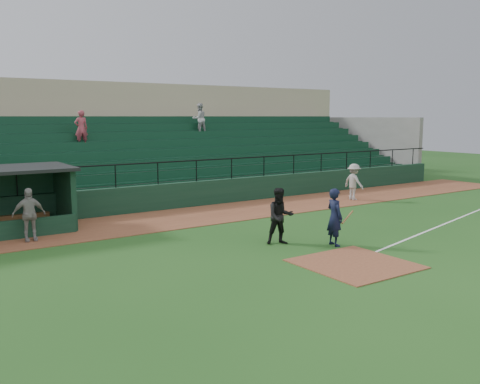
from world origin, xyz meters
TOP-DOWN VIEW (x-y plane):
  - ground at (0.00, 0.00)m, footprint 90.00×90.00m
  - warning_track at (0.00, 8.00)m, footprint 40.00×4.00m
  - home_plate_dirt at (0.00, -1.00)m, footprint 3.00×3.00m
  - foul_line at (8.00, 1.20)m, footprint 17.49×4.44m
  - stadium_structure at (-0.00, 16.46)m, footprint 38.00×13.08m
  - batter_at_plate at (1.07, 0.97)m, footprint 1.07×0.76m
  - umpire at (-0.31, 2.12)m, footprint 1.13×1.02m
  - runner at (8.52, 7.23)m, footprint 0.69×1.20m
  - dugout_player_a at (-7.23, 7.20)m, footprint 1.09×0.49m

SIDE VIEW (x-z plane):
  - ground at x=0.00m, z-range 0.00..0.00m
  - foul_line at x=8.00m, z-range 0.00..0.01m
  - warning_track at x=0.00m, z-range 0.00..0.03m
  - home_plate_dirt at x=0.00m, z-range 0.00..0.03m
  - dugout_player_a at x=-7.23m, z-range 0.03..1.86m
  - umpire at x=-0.31m, z-range 0.00..1.91m
  - runner at x=8.52m, z-range 0.03..1.88m
  - batter_at_plate at x=1.07m, z-range 0.00..1.92m
  - stadium_structure at x=0.00m, z-range -0.90..5.50m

